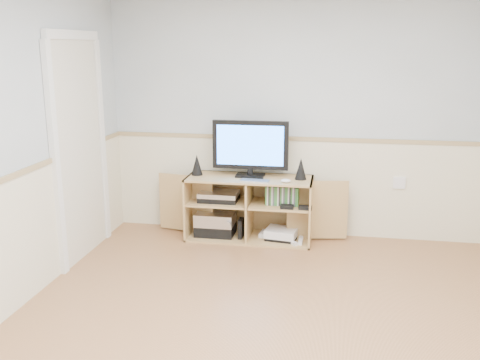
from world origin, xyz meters
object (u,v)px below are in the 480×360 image
(game_consoles, at_px, (281,234))
(media_cabinet, at_px, (250,206))
(monitor, at_px, (250,147))
(keyboard, at_px, (255,181))

(game_consoles, bearing_deg, media_cabinet, 168.15)
(monitor, distance_m, game_consoles, 0.95)
(keyboard, xyz_separation_m, game_consoles, (0.25, 0.13, -0.59))
(monitor, distance_m, keyboard, 0.36)
(media_cabinet, xyz_separation_m, keyboard, (0.08, -0.20, 0.32))
(media_cabinet, bearing_deg, monitor, -90.00)
(monitor, relative_size, keyboard, 2.69)
(media_cabinet, xyz_separation_m, monitor, (0.00, -0.01, 0.63))
(keyboard, bearing_deg, game_consoles, 31.15)
(media_cabinet, height_order, monitor, monitor)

